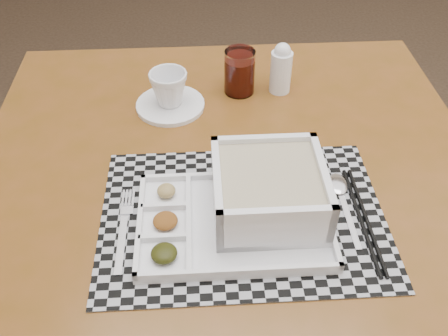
{
  "coord_description": "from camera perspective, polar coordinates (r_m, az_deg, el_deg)",
  "views": [
    {
      "loc": [
        -0.61,
        -1.34,
        1.38
      ],
      "look_at": [
        -0.63,
        -0.73,
        0.82
      ],
      "focal_mm": 40.0,
      "sensor_mm": 36.0,
      "label": 1
    }
  ],
  "objects": [
    {
      "name": "floor",
      "position": [
        2.02,
        18.8,
        -3.42
      ],
      "size": [
        5.0,
        5.0,
        0.0
      ],
      "primitive_type": "plane",
      "color": "black",
      "rests_on": "ground"
    },
    {
      "name": "dining_table",
      "position": [
        0.99,
        0.74,
        -3.92
      ],
      "size": [
        1.06,
        1.06,
        0.73
      ],
      "color": "#5D3C11",
      "rests_on": "ground"
    },
    {
      "name": "placemat",
      "position": [
        0.86,
        2.15,
        -5.5
      ],
      "size": [
        0.51,
        0.39,
        0.0
      ],
      "primitive_type": "cube",
      "rotation": [
        0.0,
        0.0,
        0.09
      ],
      "color": "#98989F",
      "rests_on": "dining_table"
    },
    {
      "name": "serving_tray",
      "position": [
        0.84,
        4.01,
        -3.61
      ],
      "size": [
        0.34,
        0.26,
        0.1
      ],
      "color": "white",
      "rests_on": "placemat"
    },
    {
      "name": "fork",
      "position": [
        0.86,
        -11.26,
        -6.65
      ],
      "size": [
        0.03,
        0.19,
        0.0
      ],
      "color": "silver",
      "rests_on": "placemat"
    },
    {
      "name": "spoon",
      "position": [
        0.92,
        13.06,
        -2.4
      ],
      "size": [
        0.04,
        0.18,
        0.01
      ],
      "color": "silver",
      "rests_on": "placemat"
    },
    {
      "name": "chopsticks",
      "position": [
        0.88,
        15.67,
        -5.66
      ],
      "size": [
        0.04,
        0.24,
        0.01
      ],
      "color": "black",
      "rests_on": "placemat"
    },
    {
      "name": "saucer",
      "position": [
        1.11,
        -6.15,
        7.17
      ],
      "size": [
        0.15,
        0.15,
        0.01
      ],
      "primitive_type": "cylinder",
      "color": "white",
      "rests_on": "dining_table"
    },
    {
      "name": "cup",
      "position": [
        1.08,
        -6.31,
        9.03
      ],
      "size": [
        0.1,
        0.1,
        0.08
      ],
      "primitive_type": "imported",
      "rotation": [
        0.0,
        0.0,
        -0.26
      ],
      "color": "white",
      "rests_on": "saucer"
    },
    {
      "name": "juice_glass",
      "position": [
        1.13,
        1.78,
        10.76
      ],
      "size": [
        0.07,
        0.07,
        0.1
      ],
      "color": "white",
      "rests_on": "dining_table"
    },
    {
      "name": "creamer_bottle",
      "position": [
        1.13,
        6.53,
        11.23
      ],
      "size": [
        0.05,
        0.05,
        0.12
      ],
      "color": "white",
      "rests_on": "dining_table"
    }
  ]
}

